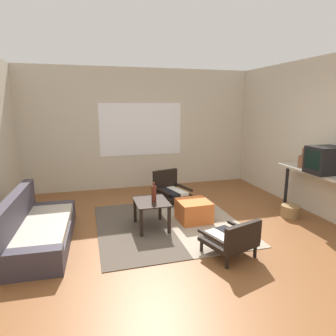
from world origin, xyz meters
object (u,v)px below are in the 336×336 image
(couch, at_px, (36,230))
(ottoman_orange, at_px, (194,211))
(armchair_striped_foreground, at_px, (232,238))
(clay_vase, at_px, (304,160))
(crt_television, at_px, (326,160))
(coffee_table, at_px, (151,206))
(wicker_basket, at_px, (290,211))
(glass_bottle, at_px, (154,193))
(console_shelf, at_px, (314,177))
(armchair_by_window, at_px, (170,189))

(couch, xyz_separation_m, ottoman_orange, (2.38, 0.21, -0.05))
(armchair_striped_foreground, height_order, clay_vase, clay_vase)
(ottoman_orange, bearing_deg, crt_television, -18.68)
(couch, distance_m, coffee_table, 1.66)
(coffee_table, relative_size, wicker_basket, 2.07)
(couch, xyz_separation_m, glass_bottle, (1.69, 0.11, 0.35))
(ottoman_orange, bearing_deg, clay_vase, -5.06)
(ottoman_orange, distance_m, wicker_basket, 1.70)
(console_shelf, bearing_deg, couch, 176.94)
(crt_television, bearing_deg, armchair_by_window, 138.95)
(armchair_by_window, height_order, armchair_striped_foreground, armchair_by_window)
(armchair_by_window, height_order, clay_vase, clay_vase)
(armchair_striped_foreground, bearing_deg, coffee_table, 124.37)
(armchair_by_window, bearing_deg, crt_television, -41.05)
(glass_bottle, height_order, wicker_basket, glass_bottle)
(console_shelf, xyz_separation_m, crt_television, (-0.00, -0.21, 0.32))
(armchair_by_window, bearing_deg, armchair_striped_foreground, -86.63)
(coffee_table, distance_m, armchair_by_window, 1.36)
(couch, xyz_separation_m, console_shelf, (4.33, -0.23, 0.52))
(wicker_basket, bearing_deg, crt_television, -53.54)
(clay_vase, xyz_separation_m, wicker_basket, (-0.27, -0.12, -0.86))
(clay_vase, bearing_deg, armchair_striped_foreground, -150.76)
(couch, height_order, armchair_striped_foreground, couch)
(armchair_striped_foreground, xyz_separation_m, glass_bottle, (-0.75, 1.13, 0.32))
(ottoman_orange, xyz_separation_m, console_shelf, (1.94, -0.44, 0.56))
(armchair_striped_foreground, relative_size, crt_television, 1.33)
(armchair_by_window, xyz_separation_m, ottoman_orange, (0.09, -1.11, -0.08))
(armchair_striped_foreground, xyz_separation_m, crt_television, (1.89, 0.58, 0.81))
(couch, relative_size, armchair_striped_foreground, 2.60)
(ottoman_orange, xyz_separation_m, glass_bottle, (-0.70, -0.10, 0.40))
(crt_television, bearing_deg, clay_vase, 89.63)
(armchair_striped_foreground, distance_m, crt_television, 2.13)
(couch, height_order, console_shelf, console_shelf)
(crt_television, bearing_deg, ottoman_orange, 161.32)
(armchair_by_window, height_order, ottoman_orange, armchair_by_window)
(coffee_table, bearing_deg, glass_bottle, -29.24)
(coffee_table, height_order, wicker_basket, coffee_table)
(coffee_table, distance_m, clay_vase, 2.75)
(console_shelf, distance_m, wicker_basket, 0.71)
(armchair_striped_foreground, distance_m, console_shelf, 2.11)
(armchair_by_window, bearing_deg, glass_bottle, -116.77)
(console_shelf, relative_size, crt_television, 2.70)
(armchair_striped_foreground, bearing_deg, clay_vase, 29.24)
(ottoman_orange, height_order, clay_vase, clay_vase)
(armchair_by_window, xyz_separation_m, console_shelf, (2.03, -1.55, 0.48))
(ottoman_orange, relative_size, glass_bottle, 1.70)
(couch, bearing_deg, crt_television, -5.86)
(armchair_by_window, relative_size, clay_vase, 2.24)
(armchair_striped_foreground, distance_m, clay_vase, 2.28)
(couch, distance_m, armchair_striped_foreground, 2.64)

